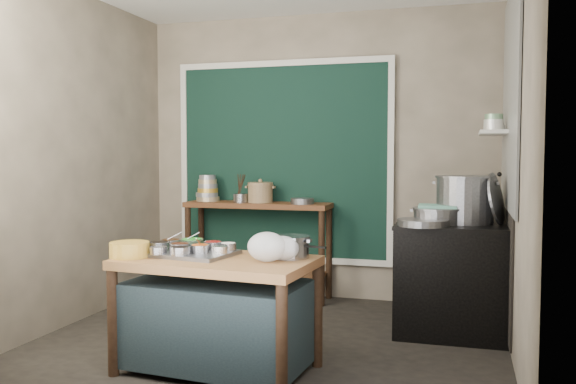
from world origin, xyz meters
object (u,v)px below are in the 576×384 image
(stove_block, at_px, (455,281))
(yellow_basin, at_px, (129,250))
(condiment_tray, at_px, (189,253))
(stock_pot, at_px, (465,199))
(prep_table, at_px, (217,315))
(steamer, at_px, (437,216))
(saucepan, at_px, (291,247))
(ceramic_crock, at_px, (260,193))
(utensil_cup, at_px, (241,198))
(back_counter, at_px, (258,250))

(stove_block, height_order, yellow_basin, same)
(condiment_tray, xyz_separation_m, stock_pot, (1.77, 1.32, 0.30))
(prep_table, height_order, steamer, steamer)
(condiment_tray, bearing_deg, prep_table, -14.89)
(prep_table, distance_m, saucepan, 0.66)
(yellow_basin, bearing_deg, prep_table, 12.54)
(prep_table, relative_size, ceramic_crock, 4.72)
(utensil_cup, distance_m, ceramic_crock, 0.20)
(yellow_basin, bearing_deg, steamer, 35.94)
(stove_block, bearing_deg, saucepan, -131.64)
(ceramic_crock, bearing_deg, prep_table, -79.00)
(stock_pot, relative_size, steamer, 1.22)
(condiment_tray, height_order, ceramic_crock, ceramic_crock)
(saucepan, distance_m, steamer, 1.42)
(condiment_tray, bearing_deg, stove_block, 36.02)
(utensil_cup, distance_m, stock_pot, 2.21)
(stock_pot, bearing_deg, condiment_tray, -143.36)
(condiment_tray, relative_size, saucepan, 2.21)
(prep_table, relative_size, stove_block, 1.39)
(utensil_cup, height_order, steamer, utensil_cup)
(stove_block, xyz_separation_m, ceramic_crock, (-1.88, 0.73, 0.61))
(stock_pot, bearing_deg, back_counter, 161.69)
(prep_table, height_order, yellow_basin, yellow_basin)
(condiment_tray, height_order, steamer, steamer)
(saucepan, bearing_deg, steamer, 67.26)
(saucepan, bearing_deg, yellow_basin, -149.11)
(back_counter, relative_size, saucepan, 5.49)
(prep_table, bearing_deg, saucepan, 23.09)
(ceramic_crock, bearing_deg, yellow_basin, -94.55)
(utensil_cup, height_order, ceramic_crock, ceramic_crock)
(back_counter, bearing_deg, condiment_tray, -84.37)
(yellow_basin, height_order, ceramic_crock, ceramic_crock)
(saucepan, relative_size, steamer, 0.67)
(back_counter, height_order, utensil_cup, utensil_cup)
(saucepan, bearing_deg, stove_block, 64.19)
(saucepan, relative_size, stock_pot, 0.55)
(saucepan, bearing_deg, condiment_tray, -156.68)
(back_counter, height_order, yellow_basin, back_counter)
(yellow_basin, bearing_deg, ceramic_crock, 85.45)
(back_counter, relative_size, ceramic_crock, 5.48)
(utensil_cup, bearing_deg, back_counter, 17.68)
(yellow_basin, height_order, stock_pot, stock_pot)
(prep_table, distance_m, stove_block, 1.97)
(utensil_cup, height_order, stock_pot, stock_pot)
(stove_block, relative_size, stock_pot, 1.87)
(stock_pot, bearing_deg, utensil_cup, 164.30)
(saucepan, relative_size, utensil_cup, 1.83)
(back_counter, height_order, ceramic_crock, ceramic_crock)
(stove_block, bearing_deg, stock_pot, 49.39)
(stock_pot, bearing_deg, ceramic_crock, 161.41)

